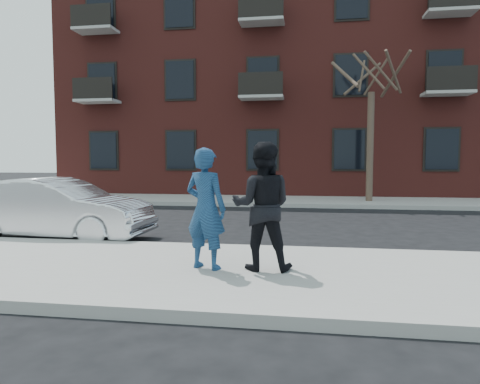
% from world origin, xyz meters
% --- Properties ---
extents(ground, '(100.00, 100.00, 0.00)m').
position_xyz_m(ground, '(0.00, 0.00, 0.00)').
color(ground, black).
rests_on(ground, ground).
extents(near_sidewalk, '(50.00, 3.50, 0.15)m').
position_xyz_m(near_sidewalk, '(0.00, -0.25, 0.07)').
color(near_sidewalk, gray).
rests_on(near_sidewalk, ground).
extents(near_curb, '(50.00, 0.10, 0.15)m').
position_xyz_m(near_curb, '(0.00, 1.55, 0.07)').
color(near_curb, '#999691').
rests_on(near_curb, ground).
extents(far_sidewalk, '(50.00, 3.50, 0.15)m').
position_xyz_m(far_sidewalk, '(0.00, 11.25, 0.07)').
color(far_sidewalk, gray).
rests_on(far_sidewalk, ground).
extents(far_curb, '(50.00, 0.10, 0.15)m').
position_xyz_m(far_curb, '(0.00, 9.45, 0.07)').
color(far_curb, '#999691').
rests_on(far_curb, ground).
extents(apartment_building, '(24.30, 10.30, 12.30)m').
position_xyz_m(apartment_building, '(2.00, 18.00, 6.16)').
color(apartment_building, maroon).
rests_on(apartment_building, ground).
extents(street_tree, '(3.60, 3.60, 6.80)m').
position_xyz_m(street_tree, '(4.50, 11.00, 5.52)').
color(street_tree, '#3E2E24').
rests_on(street_tree, far_sidewalk).
extents(silver_sedan, '(4.11, 1.55, 1.34)m').
position_xyz_m(silver_sedan, '(-3.28, 2.30, 0.67)').
color(silver_sedan, silver).
rests_on(silver_sedan, ground).
extents(man_hoodie, '(0.74, 0.61, 1.76)m').
position_xyz_m(man_hoodie, '(0.62, -0.23, 1.03)').
color(man_hoodie, navy).
rests_on(man_hoodie, near_sidewalk).
extents(man_peacoat, '(0.92, 0.73, 1.84)m').
position_xyz_m(man_peacoat, '(1.44, -0.14, 1.07)').
color(man_peacoat, black).
rests_on(man_peacoat, near_sidewalk).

